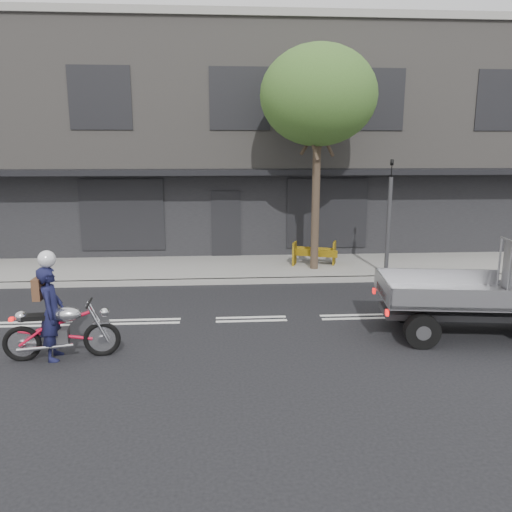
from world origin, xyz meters
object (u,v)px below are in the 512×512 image
at_px(traffic_light_pole, 388,224).
at_px(motorcycle, 62,330).
at_px(rider, 52,313).
at_px(street_tree, 318,96).
at_px(construction_barrier, 316,254).

bearing_deg(traffic_light_pole, motorcycle, -145.98).
height_order(traffic_light_pole, rider, traffic_light_pole).
xyz_separation_m(street_tree, rider, (-5.93, -6.10, -4.41)).
height_order(motorcycle, construction_barrier, motorcycle).
bearing_deg(construction_barrier, rider, -133.17).
relative_size(rider, construction_barrier, 1.26).
relative_size(traffic_light_pole, rider, 2.02).
distance_m(traffic_light_pole, motorcycle, 9.45).
bearing_deg(rider, construction_barrier, -49.05).
height_order(traffic_light_pole, construction_barrier, traffic_light_pole).
distance_m(street_tree, traffic_light_pole, 4.23).
relative_size(traffic_light_pole, motorcycle, 1.69).
xyz_separation_m(motorcycle, construction_barrier, (5.88, 6.43, -0.01)).
bearing_deg(construction_barrier, motorcycle, -132.45).
height_order(street_tree, traffic_light_pole, street_tree).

